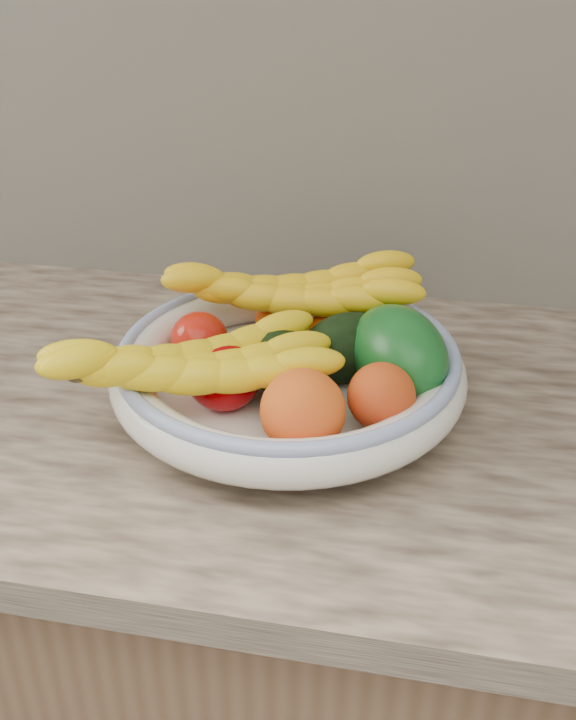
% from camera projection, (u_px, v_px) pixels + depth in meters
% --- Properties ---
extents(kitchen_counter, '(2.44, 0.66, 1.40)m').
position_uv_depth(kitchen_counter, '(291.00, 651.00, 1.15)').
color(kitchen_counter, brown).
rests_on(kitchen_counter, ground).
extents(fruit_bowl, '(0.39, 0.39, 0.08)m').
position_uv_depth(fruit_bowl, '(288.00, 369.00, 0.88)').
color(fruit_bowl, white).
rests_on(fruit_bowl, kitchen_counter).
extents(clementine_back_left, '(0.07, 0.07, 0.05)m').
position_uv_depth(clementine_back_left, '(278.00, 320.00, 0.97)').
color(clementine_back_left, '#E44E04').
rests_on(clementine_back_left, fruit_bowl).
extents(clementine_back_right, '(0.06, 0.06, 0.05)m').
position_uv_depth(clementine_back_right, '(332.00, 330.00, 0.95)').
color(clementine_back_right, '#FF5805').
rests_on(clementine_back_right, fruit_bowl).
extents(tomato_left, '(0.08, 0.08, 0.06)m').
position_uv_depth(tomato_left, '(199.00, 338.00, 0.92)').
color(tomato_left, red).
rests_on(tomato_left, fruit_bowl).
extents(tomato_near_left, '(0.09, 0.09, 0.07)m').
position_uv_depth(tomato_near_left, '(224.00, 377.00, 0.84)').
color(tomato_near_left, '#9E0004').
rests_on(tomato_near_left, fruit_bowl).
extents(avocado_center, '(0.08, 0.11, 0.08)m').
position_uv_depth(avocado_center, '(275.00, 352.00, 0.88)').
color(avocado_center, black).
rests_on(avocado_center, fruit_bowl).
extents(avocado_right, '(0.14, 0.13, 0.08)m').
position_uv_depth(avocado_right, '(346.00, 347.00, 0.89)').
color(avocado_right, black).
rests_on(avocado_right, fruit_bowl).
extents(green_mango, '(0.17, 0.18, 0.12)m').
position_uv_depth(green_mango, '(398.00, 354.00, 0.86)').
color(green_mango, '#0E4C17').
rests_on(green_mango, fruit_bowl).
extents(peach_front, '(0.09, 0.09, 0.08)m').
position_uv_depth(peach_front, '(303.00, 411.00, 0.78)').
color(peach_front, orange).
rests_on(peach_front, fruit_bowl).
extents(peach_right, '(0.07, 0.07, 0.07)m').
position_uv_depth(peach_right, '(381.00, 396.00, 0.80)').
color(peach_right, orange).
rests_on(peach_right, fruit_bowl).
extents(banana_bunch_back, '(0.34, 0.18, 0.09)m').
position_uv_depth(banana_bunch_back, '(291.00, 298.00, 0.95)').
color(banana_bunch_back, yellow).
rests_on(banana_bunch_back, fruit_bowl).
extents(banana_bunch_front, '(0.33, 0.26, 0.09)m').
position_uv_depth(banana_bunch_front, '(192.00, 371.00, 0.81)').
color(banana_bunch_front, yellow).
rests_on(banana_bunch_front, fruit_bowl).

